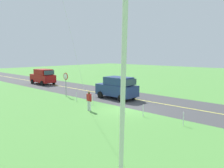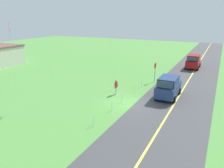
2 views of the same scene
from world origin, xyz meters
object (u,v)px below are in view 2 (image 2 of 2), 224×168
(stop_sign, at_px, (155,68))
(kite_pink_drift, at_px, (9,27))
(car_parked_east_far, at_px, (193,61))
(person_adult_near, at_px, (116,87))
(car_suv_foreground, at_px, (168,87))

(stop_sign, height_order, kite_pink_drift, kite_pink_drift)
(car_parked_east_far, distance_m, stop_sign, 11.23)
(car_parked_east_far, height_order, person_adult_near, car_parked_east_far)
(person_adult_near, bearing_deg, car_parked_east_far, 82.45)
(car_parked_east_far, relative_size, stop_sign, 1.72)
(car_suv_foreground, distance_m, kite_pink_drift, 21.98)
(car_suv_foreground, bearing_deg, stop_sign, 30.38)
(car_suv_foreground, xyz_separation_m, kite_pink_drift, (-1.45, 21.17, 5.73))
(car_suv_foreground, distance_m, stop_sign, 5.70)
(car_suv_foreground, height_order, stop_sign, stop_sign)
(stop_sign, relative_size, person_adult_near, 1.60)
(car_parked_east_far, bearing_deg, stop_sign, 162.31)
(car_suv_foreground, distance_m, person_adult_near, 5.54)
(car_suv_foreground, height_order, kite_pink_drift, kite_pink_drift)
(person_adult_near, bearing_deg, car_suv_foreground, 28.82)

